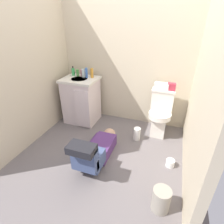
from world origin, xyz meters
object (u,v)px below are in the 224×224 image
Objects in this scene: tissue_box at (161,86)px; bottle_blue at (86,73)px; toilet_paper_roll at (170,163)px; toilet at (160,113)px; bottle_amber at (92,73)px; bottle_green at (78,73)px; faucet at (83,73)px; paper_towel_roll at (137,134)px; trash_can at (161,200)px; bottle_pink at (82,73)px; soap_dispenser at (73,72)px; person_plumber at (96,150)px; toiletry_bag at (172,87)px; vanity_cabinet at (82,100)px; bottle_clear at (83,73)px.

bottle_blue reaches higher than tissue_box.
bottle_blue reaches higher than toilet_paper_roll.
toilet is 1.34m from bottle_amber.
bottle_green is 0.67× the size of bottle_blue.
faucet is 1.41m from paper_towel_roll.
tissue_box is 1.66m from trash_can.
faucet is 2.03m from toilet_paper_roll.
bottle_pink is at bearing 137.09° from trash_can.
paper_towel_roll is (-0.49, 1.09, -0.03)m from trash_can.
bottle_blue is (0.14, -0.08, 0.03)m from bottle_pink.
toilet is 4.52× the size of soap_dispenser.
person_plumber is (0.69, -1.07, -0.69)m from faucet.
vanity_cabinet is at bearing -174.64° from toiletry_bag.
bottle_amber is at bearing -1.23° from soap_dispenser.
bottle_green is (-0.10, -0.03, 0.01)m from faucet.
bottle_green reaches higher than bottle_pink.
soap_dispenser is 2.19m from toilet_paper_roll.
toilet is 6.53× the size of bottle_green.
vanity_cabinet is 0.47m from faucet.
toiletry_bag is at bearing 0.00° from tissue_box.
toilet_paper_roll is (1.70, -0.87, -0.83)m from bottle_pink.
person_plumber is 1.49m from bottle_pink.
toiletry_bag is 1.14m from toilet_paper_roll.
trash_can is at bearing -95.24° from toilet_paper_roll.
tissue_box is 1.27m from bottle_blue.
bottle_blue is (0.20, -0.04, 0.03)m from bottle_green.
toiletry_bag reaches higher than tissue_box.
vanity_cabinet is 6.61× the size of toiletry_bag.
bottle_blue is at bearing 136.12° from trash_can.
toilet_paper_roll is at bearing -29.14° from bottle_amber.
bottle_pink reaches higher than toilet_paper_roll.
bottle_amber is at bearing 22.59° from bottle_blue.
bottle_clear is (-0.65, 1.01, 0.72)m from person_plumber.
toiletry_bag reaches higher than toilet.
bottle_green is (-1.46, -0.02, 0.08)m from tissue_box.
paper_towel_roll reaches higher than toilet_paper_roll.
bottle_amber reaches higher than faucet.
bottle_blue is (0.06, -0.00, 0.01)m from bottle_clear.
bottle_clear is 0.85× the size of bottle_blue.
bottle_green is at bearing 138.90° from trash_can.
person_plumber reaches higher than paper_towel_roll.
bottle_green reaches higher than paper_towel_roll.
vanity_cabinet is 2.11m from trash_can.
toiletry_bag is at bearing 2.38° from bottle_blue.
tissue_box is at bearing 98.81° from trash_can.
faucet is 0.87× the size of bottle_green.
bottle_blue reaches higher than toilet.
tissue_box is 1.41m from bottle_pink.
paper_towel_roll is at bearing 114.10° from trash_can.
tissue_box is 1.33× the size of soap_dispenser.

